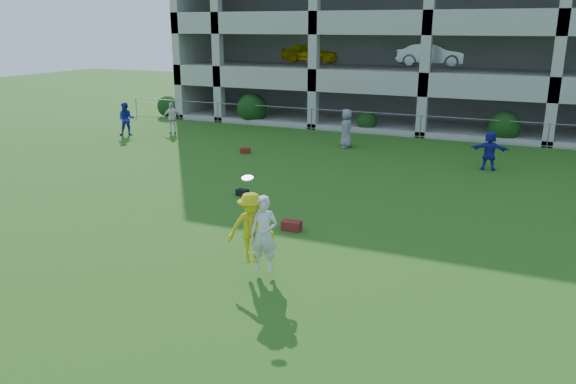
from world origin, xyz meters
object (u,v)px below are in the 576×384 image
at_px(bystander_a, 126,119).
at_px(bystander_c, 346,128).
at_px(frisbee_contest, 255,230).
at_px(parking_garage, 454,18).
at_px(bystander_d, 490,151).
at_px(bystander_b, 172,118).

bearing_deg(bystander_a, bystander_c, -24.52).
height_order(frisbee_contest, parking_garage, parking_garage).
relative_size(bystander_d, parking_garage, 0.05).
distance_m(bystander_c, frisbee_contest, 14.63).
height_order(bystander_d, frisbee_contest, frisbee_contest).
bearing_deg(parking_garage, bystander_c, -102.32).
bearing_deg(bystander_b, bystander_d, -24.70).
bearing_deg(bystander_a, frisbee_contest, -75.37).
distance_m(bystander_a, bystander_b, 2.34).
relative_size(bystander_d, frisbee_contest, 0.72).
bearing_deg(bystander_a, bystander_b, 9.94).
distance_m(bystander_d, parking_garage, 15.70).
bearing_deg(bystander_d, parking_garage, -78.48).
bearing_deg(bystander_d, bystander_b, -9.33).
relative_size(bystander_b, parking_garage, 0.05).
distance_m(bystander_c, parking_garage, 13.74).
bearing_deg(bystander_c, frisbee_contest, -9.30).
relative_size(bystander_a, frisbee_contest, 0.79).
relative_size(bystander_a, bystander_b, 1.06).
relative_size(bystander_b, bystander_c, 0.90).
xyz_separation_m(bystander_c, parking_garage, (2.72, 12.46, 5.11)).
xyz_separation_m(bystander_b, bystander_d, (16.33, -1.66, -0.02)).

